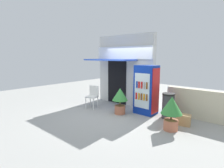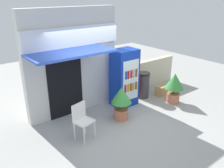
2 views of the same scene
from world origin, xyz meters
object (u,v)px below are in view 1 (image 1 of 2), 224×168
object	(u,v)px
plastic_chair	(93,95)
cardboard_box	(183,120)
drink_cooler	(146,90)
trash_bin	(168,106)
potted_plant_curbside	(171,110)
potted_plant_near_shop	(120,98)

from	to	relation	value
plastic_chair	cardboard_box	xyz separation A→B (m)	(3.57, 0.56, -0.38)
drink_cooler	cardboard_box	bearing A→B (deg)	-9.54
drink_cooler	trash_bin	bearing A→B (deg)	1.37
drink_cooler	plastic_chair	distance (m)	2.25
drink_cooler	potted_plant_curbside	size ratio (longest dim) A/B	1.81
potted_plant_curbside	trash_bin	size ratio (longest dim) A/B	1.13
plastic_chair	cardboard_box	bearing A→B (deg)	8.89
plastic_chair	potted_plant_curbside	size ratio (longest dim) A/B	0.92
trash_bin	cardboard_box	distance (m)	0.75
drink_cooler	potted_plant_curbside	xyz separation A→B (m)	(1.37, -0.89, -0.29)
plastic_chair	potted_plant_curbside	bearing A→B (deg)	-1.29
drink_cooler	cardboard_box	size ratio (longest dim) A/B	4.32
drink_cooler	potted_plant_curbside	world-z (taller)	drink_cooler
drink_cooler	potted_plant_curbside	bearing A→B (deg)	-33.02
plastic_chair	trash_bin	size ratio (longest dim) A/B	1.04
drink_cooler	potted_plant_near_shop	world-z (taller)	drink_cooler
plastic_chair	potted_plant_near_shop	world-z (taller)	potted_plant_near_shop
trash_bin	cardboard_box	bearing A→B (deg)	-23.20
trash_bin	drink_cooler	bearing A→B (deg)	-178.63
drink_cooler	potted_plant_near_shop	xyz separation A→B (m)	(-0.70, -0.69, -0.31)
trash_bin	potted_plant_curbside	bearing A→B (deg)	-61.26
potted_plant_near_shop	cardboard_box	world-z (taller)	potted_plant_near_shop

